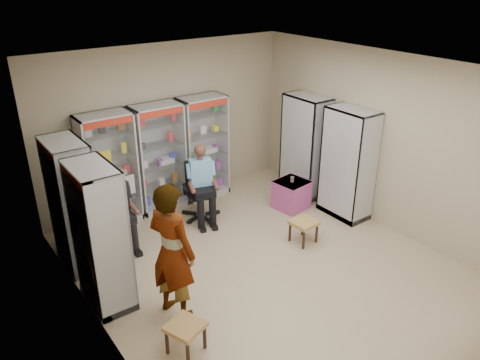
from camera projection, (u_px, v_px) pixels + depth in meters
floor at (266, 267)px, 7.15m from camera, size 6.00×6.00×0.00m
room_shell at (270, 147)px, 6.33m from camera, size 5.02×6.02×3.01m
cabinet_back_left at (109, 170)px, 8.04m from camera, size 0.90×0.50×2.00m
cabinet_back_mid at (159, 158)px, 8.55m from camera, size 0.90×0.50×2.00m
cabinet_back_right at (203, 147)px, 9.06m from camera, size 0.90×0.50×2.00m
cabinet_right_far at (305, 146)px, 9.10m from camera, size 0.90×0.50×2.00m
cabinet_right_near at (348, 164)px, 8.29m from camera, size 0.90×0.50×2.00m
cabinet_left_far at (73, 205)px, 6.86m from camera, size 0.90×0.50×2.00m
cabinet_left_near at (100, 237)px, 6.05m from camera, size 0.90×0.50×2.00m
wooden_chair at (116, 218)px, 7.59m from camera, size 0.42×0.42×0.94m
seated_customer at (115, 208)px, 7.47m from camera, size 0.44×0.60×1.34m
office_chair at (200, 191)px, 8.38m from camera, size 0.72×0.72×1.05m
seated_shopkeeper at (201, 185)px, 8.28m from camera, size 0.61×0.72×1.34m
pink_trunk at (291, 195)px, 8.82m from camera, size 0.63×0.61×0.54m
tea_glass at (292, 179)px, 8.68m from camera, size 0.07×0.07×0.10m
woven_stool_a at (303, 231)px, 7.74m from camera, size 0.41×0.41×0.39m
woven_stool_b at (186, 338)px, 5.52m from camera, size 0.51×0.51×0.39m
standing_man at (172, 252)px, 5.84m from camera, size 0.66×0.80×1.88m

